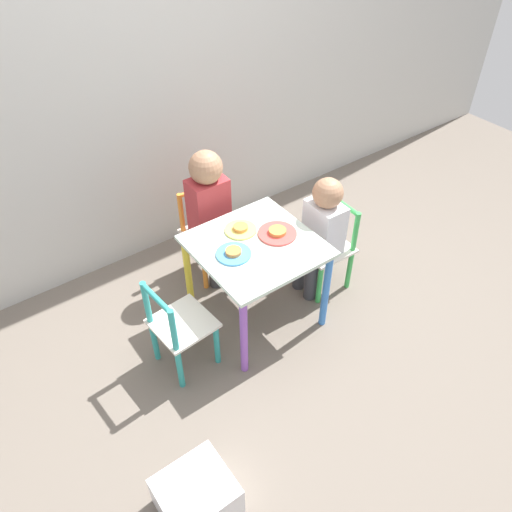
# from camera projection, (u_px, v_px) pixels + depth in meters

# --- Properties ---
(ground_plane) EXTENTS (6.00, 6.00, 0.00)m
(ground_plane) POSITION_uv_depth(u_px,v_px,m) (256.00, 315.00, 2.68)
(ground_plane) COLOR #6B6056
(house_wall) EXTENTS (6.00, 0.06, 2.60)m
(house_wall) POSITION_uv_depth(u_px,v_px,m) (147.00, 18.00, 2.35)
(house_wall) COLOR beige
(house_wall) RESTS_ON ground_plane
(kids_table) EXTENTS (0.56, 0.56, 0.50)m
(kids_table) POSITION_uv_depth(u_px,v_px,m) (256.00, 257.00, 2.41)
(kids_table) COLOR silver
(kids_table) RESTS_ON ground_plane
(chair_orange) EXTENTS (0.26, 0.26, 0.52)m
(chair_orange) POSITION_uv_depth(u_px,v_px,m) (207.00, 234.00, 2.80)
(chair_orange) COLOR silver
(chair_orange) RESTS_ON ground_plane
(chair_green) EXTENTS (0.27, 0.27, 0.52)m
(chair_green) POSITION_uv_depth(u_px,v_px,m) (328.00, 248.00, 2.71)
(chair_green) COLOR silver
(chair_green) RESTS_ON ground_plane
(chair_teal) EXTENTS (0.28, 0.28, 0.52)m
(chair_teal) POSITION_uv_depth(u_px,v_px,m) (179.00, 328.00, 2.28)
(chair_teal) COLOR silver
(chair_teal) RESTS_ON ground_plane
(child_back) EXTENTS (0.20, 0.22, 0.79)m
(child_back) POSITION_uv_depth(u_px,v_px,m) (211.00, 206.00, 2.61)
(child_back) COLOR #38383D
(child_back) RESTS_ON ground_plane
(child_right) EXTENTS (0.21, 0.21, 0.70)m
(child_right) POSITION_uv_depth(u_px,v_px,m) (321.00, 227.00, 2.57)
(child_right) COLOR #38383D
(child_right) RESTS_ON ground_plane
(plate_back) EXTENTS (0.16, 0.16, 0.03)m
(plate_back) POSITION_uv_depth(u_px,v_px,m) (241.00, 229.00, 2.42)
(plate_back) COLOR #EADB66
(plate_back) RESTS_ON kids_table
(plate_right) EXTENTS (0.19, 0.19, 0.03)m
(plate_right) POSITION_uv_depth(u_px,v_px,m) (277.00, 233.00, 2.40)
(plate_right) COLOR #E54C47
(plate_right) RESTS_ON kids_table
(plate_left) EXTENTS (0.16, 0.16, 0.03)m
(plate_left) POSITION_uv_depth(u_px,v_px,m) (234.00, 253.00, 2.29)
(plate_left) COLOR #4C9EE0
(plate_left) RESTS_ON kids_table
(storage_bin) EXTENTS (0.27, 0.25, 0.18)m
(storage_bin) POSITION_uv_depth(u_px,v_px,m) (197.00, 497.00, 1.88)
(storage_bin) COLOR silver
(storage_bin) RESTS_ON ground_plane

